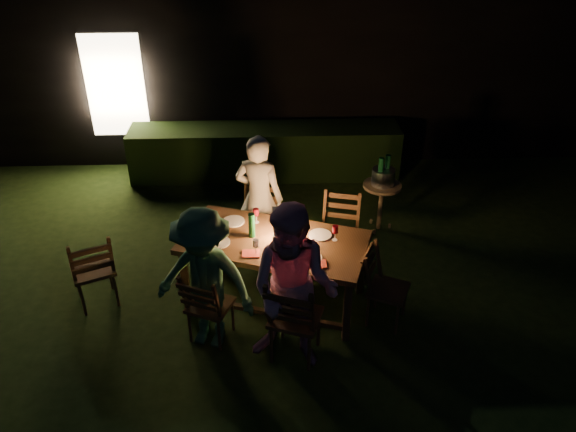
{
  "coord_description": "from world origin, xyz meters",
  "views": [
    {
      "loc": [
        -0.46,
        -4.38,
        4.14
      ],
      "look_at": [
        -0.25,
        0.86,
        0.96
      ],
      "focal_mm": 35.0,
      "sensor_mm": 36.0,
      "label": 1
    }
  ],
  "objects_px": {
    "bottle_bucket_a": "(380,175)",
    "lantern": "(280,226)",
    "chair_end": "(385,300)",
    "person_house_side": "(259,198)",
    "person_opp_left": "(205,280)",
    "side_table": "(382,190)",
    "dining_table": "(274,246)",
    "chair_near_right": "(295,331)",
    "chair_near_left": "(210,317)",
    "ice_bucket": "(383,177)",
    "bottle_table": "(252,225)",
    "chair_far_left": "(259,237)",
    "bottle_bucket_b": "(387,172)",
    "chair_spare": "(96,281)",
    "chair_far_right": "(338,248)",
    "person_opp_right": "(294,290)"
  },
  "relations": [
    {
      "from": "chair_far_left",
      "to": "person_opp_left",
      "type": "bearing_deg",
      "value": 83.02
    },
    {
      "from": "person_opp_left",
      "to": "bottle_bucket_a",
      "type": "distance_m",
      "value": 2.93
    },
    {
      "from": "person_opp_right",
      "to": "ice_bucket",
      "type": "relative_size",
      "value": 5.82
    },
    {
      "from": "chair_end",
      "to": "side_table",
      "type": "height_order",
      "value": "chair_end"
    },
    {
      "from": "dining_table",
      "to": "bottle_bucket_a",
      "type": "relative_size",
      "value": 6.76
    },
    {
      "from": "person_house_side",
      "to": "ice_bucket",
      "type": "relative_size",
      "value": 5.41
    },
    {
      "from": "dining_table",
      "to": "bottle_bucket_b",
      "type": "xyz_separation_m",
      "value": [
        1.49,
        1.5,
        0.1
      ]
    },
    {
      "from": "chair_near_right",
      "to": "bottle_bucket_b",
      "type": "xyz_separation_m",
      "value": [
        1.32,
        2.38,
        0.52
      ]
    },
    {
      "from": "bottle_table",
      "to": "bottle_bucket_a",
      "type": "xyz_separation_m",
      "value": [
        1.63,
        1.34,
        -0.12
      ]
    },
    {
      "from": "chair_near_left",
      "to": "chair_far_left",
      "type": "distance_m",
      "value": 1.54
    },
    {
      "from": "lantern",
      "to": "bottle_table",
      "type": "relative_size",
      "value": 1.25
    },
    {
      "from": "chair_end",
      "to": "side_table",
      "type": "bearing_deg",
      "value": -162.94
    },
    {
      "from": "chair_near_left",
      "to": "ice_bucket",
      "type": "relative_size",
      "value": 3.05
    },
    {
      "from": "bottle_bucket_a",
      "to": "bottle_bucket_b",
      "type": "bearing_deg",
      "value": 38.66
    },
    {
      "from": "person_house_side",
      "to": "bottle_bucket_a",
      "type": "distance_m",
      "value": 1.64
    },
    {
      "from": "person_opp_right",
      "to": "lantern",
      "type": "height_order",
      "value": "person_opp_right"
    },
    {
      "from": "person_opp_right",
      "to": "bottle_table",
      "type": "xyz_separation_m",
      "value": [
        -0.4,
        1.0,
        0.08
      ]
    },
    {
      "from": "chair_near_right",
      "to": "side_table",
      "type": "height_order",
      "value": "chair_near_right"
    },
    {
      "from": "chair_spare",
      "to": "lantern",
      "type": "distance_m",
      "value": 2.15
    },
    {
      "from": "chair_far_left",
      "to": "chair_end",
      "type": "bearing_deg",
      "value": 148.43
    },
    {
      "from": "bottle_bucket_b",
      "to": "person_opp_left",
      "type": "bearing_deg",
      "value": -135.66
    },
    {
      "from": "chair_far_left",
      "to": "chair_spare",
      "type": "relative_size",
      "value": 0.96
    },
    {
      "from": "lantern",
      "to": "ice_bucket",
      "type": "height_order",
      "value": "lantern"
    },
    {
      "from": "chair_end",
      "to": "chair_spare",
      "type": "relative_size",
      "value": 0.93
    },
    {
      "from": "chair_near_left",
      "to": "person_opp_left",
      "type": "xyz_separation_m",
      "value": [
        -0.01,
        -0.05,
        0.51
      ]
    },
    {
      "from": "chair_far_right",
      "to": "person_opp_left",
      "type": "bearing_deg",
      "value": 54.27
    },
    {
      "from": "dining_table",
      "to": "bottle_bucket_b",
      "type": "relative_size",
      "value": 6.76
    },
    {
      "from": "person_opp_left",
      "to": "bottle_table",
      "type": "bearing_deg",
      "value": 76.29
    },
    {
      "from": "chair_end",
      "to": "side_table",
      "type": "distance_m",
      "value": 1.9
    },
    {
      "from": "chair_spare",
      "to": "chair_near_right",
      "type": "bearing_deg",
      "value": -46.57
    },
    {
      "from": "chair_near_right",
      "to": "lantern",
      "type": "relative_size",
      "value": 2.99
    },
    {
      "from": "chair_far_right",
      "to": "lantern",
      "type": "relative_size",
      "value": 2.86
    },
    {
      "from": "person_house_side",
      "to": "bottle_table",
      "type": "relative_size",
      "value": 5.8
    },
    {
      "from": "chair_near_left",
      "to": "bottle_bucket_a",
      "type": "height_order",
      "value": "bottle_bucket_a"
    },
    {
      "from": "chair_end",
      "to": "bottle_table",
      "type": "height_order",
      "value": "bottle_table"
    },
    {
      "from": "bottle_bucket_a",
      "to": "lantern",
      "type": "bearing_deg",
      "value": -133.78
    },
    {
      "from": "side_table",
      "to": "chair_far_left",
      "type": "bearing_deg",
      "value": -160.17
    },
    {
      "from": "person_house_side",
      "to": "bottle_bucket_a",
      "type": "bearing_deg",
      "value": -143.57
    },
    {
      "from": "bottle_table",
      "to": "chair_end",
      "type": "bearing_deg",
      "value": -18.57
    },
    {
      "from": "chair_far_left",
      "to": "side_table",
      "type": "relative_size",
      "value": 1.39
    },
    {
      "from": "chair_spare",
      "to": "chair_far_right",
      "type": "bearing_deg",
      "value": -13.09
    },
    {
      "from": "chair_spare",
      "to": "ice_bucket",
      "type": "xyz_separation_m",
      "value": [
        3.43,
        1.44,
        0.49
      ]
    },
    {
      "from": "person_opp_left",
      "to": "person_house_side",
      "type": "bearing_deg",
      "value": 90.0
    },
    {
      "from": "person_house_side",
      "to": "person_opp_left",
      "type": "distance_m",
      "value": 1.64
    },
    {
      "from": "chair_end",
      "to": "person_house_side",
      "type": "bearing_deg",
      "value": -109.03
    },
    {
      "from": "chair_far_right",
      "to": "side_table",
      "type": "distance_m",
      "value": 1.17
    },
    {
      "from": "lantern",
      "to": "bottle_table",
      "type": "bearing_deg",
      "value": 170.8
    },
    {
      "from": "chair_near_right",
      "to": "person_opp_left",
      "type": "xyz_separation_m",
      "value": [
        -0.87,
        0.24,
        0.47
      ]
    },
    {
      "from": "chair_far_right",
      "to": "chair_spare",
      "type": "xyz_separation_m",
      "value": [
        -2.75,
        -0.53,
        -0.0
      ]
    },
    {
      "from": "bottle_table",
      "to": "dining_table",
      "type": "bearing_deg",
      "value": -18.66
    }
  ]
}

